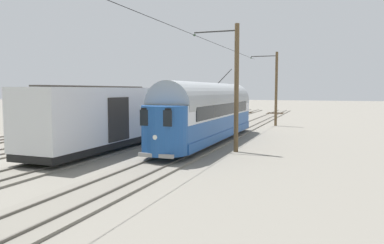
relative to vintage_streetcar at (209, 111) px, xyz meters
name	(u,v)px	position (x,y,z in m)	size (l,w,h in m)	color
ground_plane	(140,133)	(7.59, -3.61, -2.26)	(220.00, 220.00, 0.00)	gray
track_streetcar_siding	(224,136)	(0.00, -3.93, -2.21)	(2.80, 80.00, 0.18)	slate
track_adjacent_siding	(167,133)	(5.06, -3.93, -2.21)	(2.80, 80.00, 0.18)	slate
track_third_siding	(117,131)	(10.11, -3.93, -2.21)	(2.80, 80.00, 0.18)	slate
track_outer_siding	(71,129)	(15.17, -3.93, -2.21)	(2.80, 80.00, 0.18)	slate
vintage_streetcar	(209,111)	(0.00, 0.00, 0.00)	(2.65, 17.39, 5.43)	#1E4C93
boxcar_adjacent	(113,108)	(10.12, -3.36, -0.10)	(2.96, 11.44, 3.85)	maroon
boxcar_far_siding	(98,117)	(5.05, 6.19, -0.10)	(2.96, 11.10, 3.85)	silver
catenary_pole_foreground	(276,88)	(-2.64, -14.54, 1.78)	(2.93, 0.28, 7.75)	brown
catenary_pole_mid_near	(235,86)	(-2.64, 3.03, 1.78)	(2.93, 0.28, 7.75)	brown
overhead_wire_run	(199,37)	(-0.06, 2.28, 4.94)	(2.73, 39.13, 0.18)	black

